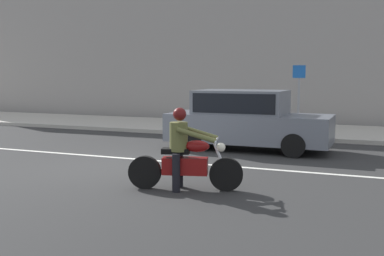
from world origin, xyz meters
name	(u,v)px	position (x,y,z in m)	size (l,w,h in m)	color
ground_plane	(123,166)	(0.00, 0.00, 0.00)	(80.00, 80.00, 0.00)	#2A2A2A
sidewalk_slab	(227,128)	(0.00, 8.00, 0.07)	(40.00, 4.40, 0.14)	#A8A399
building_facade	(252,13)	(0.00, 11.40, 4.93)	(40.00, 1.40, 9.86)	gray
lane_marking_stripe	(163,161)	(0.61, 0.90, 0.00)	(18.00, 0.14, 0.01)	silver
motorcycle_with_rider_olive	(184,156)	(2.26, -1.57, 0.64)	(2.13, 0.85, 1.56)	black
parked_sedan_slate_gray	(246,119)	(2.02, 3.47, 0.88)	(4.65, 1.82, 1.72)	slate
street_sign_post	(299,91)	(2.92, 7.03, 1.59)	(0.44, 0.08, 2.38)	gray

